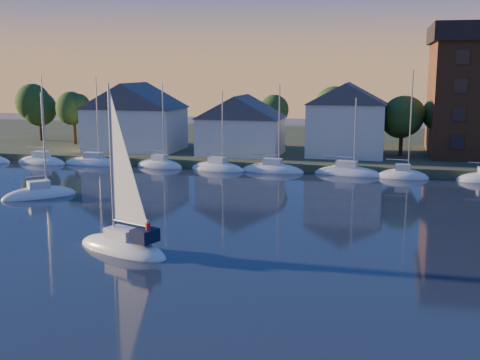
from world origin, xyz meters
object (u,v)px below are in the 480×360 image
(clubhouse_centre, at_px, (241,124))
(hero_sailboat, at_px, (124,244))
(clubhouse_east, at_px, (346,119))
(clubhouse_west, at_px, (135,116))
(drifting_sailboat_left, at_px, (40,196))

(clubhouse_centre, bearing_deg, hero_sailboat, -87.75)
(clubhouse_centre, distance_m, clubhouse_east, 14.17)
(clubhouse_west, bearing_deg, drifting_sailboat_left, -86.22)
(clubhouse_east, relative_size, hero_sailboat, 0.82)
(clubhouse_centre, bearing_deg, clubhouse_east, 8.13)
(clubhouse_west, relative_size, clubhouse_centre, 1.18)
(clubhouse_east, bearing_deg, clubhouse_centre, -171.87)
(clubhouse_west, height_order, clubhouse_centre, clubhouse_west)
(clubhouse_east, bearing_deg, hero_sailboat, -105.65)
(clubhouse_east, distance_m, drifting_sailboat_left, 41.06)
(clubhouse_east, bearing_deg, clubhouse_west, -178.09)
(drifting_sailboat_left, bearing_deg, hero_sailboat, -87.28)
(hero_sailboat, relative_size, drifting_sailboat_left, 1.11)
(clubhouse_west, distance_m, hero_sailboat, 46.86)
(drifting_sailboat_left, bearing_deg, clubhouse_west, 49.58)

